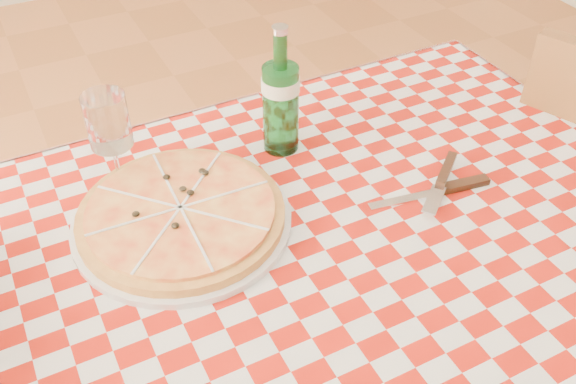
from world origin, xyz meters
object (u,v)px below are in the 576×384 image
dining_table (313,276)px  wine_glass (112,143)px  pizza_plate (181,214)px  water_bottle (281,91)px

dining_table → wine_glass: wine_glass is taller
pizza_plate → wine_glass: (-0.06, 0.15, 0.07)m
wine_glass → dining_table: bearing=-48.1°
pizza_plate → wine_glass: 0.18m
water_bottle → pizza_plate: bearing=-153.8°
dining_table → wine_glass: size_ratio=6.31×
pizza_plate → dining_table: bearing=-34.3°
dining_table → water_bottle: bearing=76.2°
dining_table → water_bottle: (0.06, 0.25, 0.23)m
dining_table → water_bottle: water_bottle is taller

